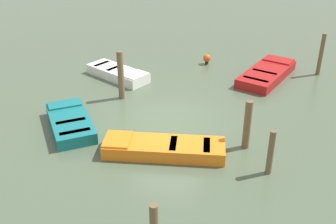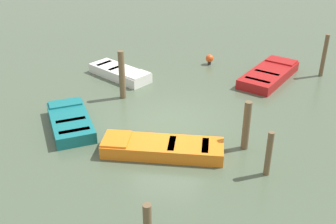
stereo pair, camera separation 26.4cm
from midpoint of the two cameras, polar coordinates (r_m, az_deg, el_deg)
The scene contains 10 objects.
ground_plane at distance 14.22m, azimuth -0.53°, elevation -1.25°, with size 80.00×80.00×0.00m, color #475642.
rowboat_red at distance 18.09m, azimuth 13.31°, elevation 5.30°, with size 3.79×2.48×0.46m.
rowboat_teal at distance 14.10m, azimuth -14.11°, elevation -1.44°, with size 2.93×2.62×0.46m.
rowboat_white at distance 17.79m, azimuth -7.45°, elevation 5.44°, with size 2.24×3.09×0.46m.
rowboat_orange at distance 12.34m, azimuth -1.30°, elevation -5.03°, with size 1.64×3.78×0.46m.
mooring_piling_near_right at distance 18.90m, azimuth 20.32°, elevation 7.59°, with size 0.18×0.18×1.86m, color brown.
mooring_piling_far_left at distance 11.57m, azimuth 13.59°, elevation -5.57°, with size 0.17×0.17×1.37m, color brown.
mooring_piling_near_left at distance 12.56m, azimuth 10.48°, elevation -1.79°, with size 0.23×0.23×1.60m, color brown.
mooring_piling_center at distance 15.60m, azimuth -7.13°, elevation 5.13°, with size 0.24×0.24×1.91m, color brown.
marker_buoy at distance 19.24m, azimuth 5.10°, elevation 7.52°, with size 0.36×0.36×0.48m.
Camera 1 is at (12.05, 3.14, 6.88)m, focal length 43.39 mm.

